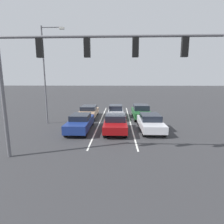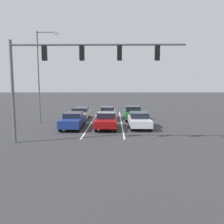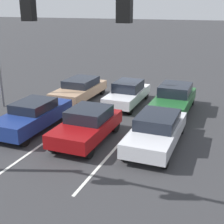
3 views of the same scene
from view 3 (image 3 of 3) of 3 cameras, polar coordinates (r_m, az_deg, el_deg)
ground_plane at (r=20.77m, az=3.78°, el=2.36°), size 240.00×240.00×0.00m
lane_stripe_left_divider at (r=17.90m, az=6.06°, el=-0.45°), size 0.12×17.33×0.01m
lane_stripe_center_divider at (r=18.95m, az=-3.34°, el=0.73°), size 0.12×17.33×0.01m
car_maroon_midlane_front at (r=14.23m, az=-4.54°, el=-2.31°), size 1.91×4.23×1.49m
car_navy_rightlane_front at (r=15.98m, az=-14.18°, el=-0.55°), size 1.80×4.76×1.45m
car_silver_leftlane_front at (r=13.81m, az=8.16°, el=-3.27°), size 1.87×4.74×1.44m
car_darkgreen_leftlane_second at (r=18.44m, az=11.28°, el=2.47°), size 1.92×4.76×1.56m
car_white_midlane_second at (r=19.45m, az=2.87°, el=3.48°), size 1.73×4.41×1.47m
car_tan_rightlane_second at (r=20.53m, az=-5.91°, el=4.21°), size 1.92×4.72×1.38m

